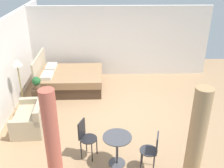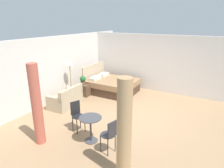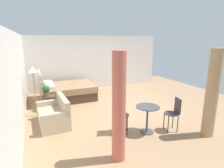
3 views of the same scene
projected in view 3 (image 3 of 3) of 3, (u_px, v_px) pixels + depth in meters
ground_plane at (122, 107)px, 6.55m from camera, size 8.77×9.43×0.02m
wall_back at (18, 79)px, 5.03m from camera, size 8.77×0.12×2.52m
wall_right at (96, 63)px, 8.84m from camera, size 0.12×6.43×2.52m
bed at (66, 91)px, 7.33m from camera, size 1.68×2.07×1.18m
couch at (54, 115)px, 5.11m from camera, size 1.28×0.80×0.78m
nightstand at (48, 102)px, 6.25m from camera, size 0.45×0.41×0.49m
potted_plant at (46, 90)px, 6.04m from camera, size 0.25×0.25×0.39m
floor_lamp at (33, 77)px, 5.45m from camera, size 0.30×0.30×1.57m
balcony_table at (147, 114)px, 4.62m from camera, size 0.60×0.60×0.70m
cafe_chair_near_window at (119, 113)px, 4.59m from camera, size 0.48×0.48×0.89m
cafe_chair_near_couch at (174, 111)px, 4.71m from camera, size 0.44×0.44×0.88m
curtain_left at (212, 94)px, 4.35m from camera, size 0.30×0.30×2.14m
curtain_right at (119, 108)px, 3.42m from camera, size 0.26×0.26×2.14m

